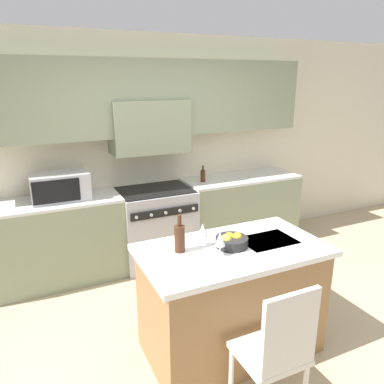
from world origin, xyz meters
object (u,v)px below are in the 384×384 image
object	(u,v)px
microwave	(60,186)
wine_bottle	(180,238)
fruit_bowl	(231,241)
island_chair	(278,348)
range_stove	(156,226)
oil_bottle_on_counter	(203,176)
wine_glass_near	(220,240)
wine_glass_far	(203,231)

from	to	relation	value
microwave	wine_bottle	size ratio (longest dim) A/B	2.02
fruit_bowl	wine_bottle	bearing A→B (deg)	167.64
island_chair	range_stove	bearing A→B (deg)	88.40
range_stove	oil_bottle_on_counter	distance (m)	0.85
island_chair	wine_bottle	size ratio (longest dim) A/B	3.41
range_stove	island_chair	bearing A→B (deg)	-91.60
range_stove	wine_glass_near	size ratio (longest dim) A/B	5.03
wine_bottle	wine_glass_far	xyz separation A→B (m)	(0.21, 0.02, 0.01)
wine_glass_near	microwave	bearing A→B (deg)	116.24
wine_bottle	fruit_bowl	bearing A→B (deg)	-12.36
wine_glass_near	fruit_bowl	world-z (taller)	wine_glass_near
island_chair	fruit_bowl	xyz separation A→B (m)	(0.09, 0.74, 0.42)
range_stove	microwave	size ratio (longest dim) A/B	1.56
wine_bottle	wine_glass_near	distance (m)	0.31
fruit_bowl	island_chair	bearing A→B (deg)	-96.81
wine_glass_near	oil_bottle_on_counter	xyz separation A→B (m)	(0.79, 1.86, -0.03)
microwave	wine_glass_far	world-z (taller)	microwave
island_chair	oil_bottle_on_counter	xyz separation A→B (m)	(0.72, 2.50, 0.47)
range_stove	wine_bottle	size ratio (longest dim) A/B	3.14
island_chair	oil_bottle_on_counter	bearing A→B (deg)	73.98
microwave	island_chair	size ratio (longest dim) A/B	0.59
fruit_bowl	oil_bottle_on_counter	xyz separation A→B (m)	(0.63, 1.76, 0.05)
island_chair	fruit_bowl	world-z (taller)	fruit_bowl
island_chair	oil_bottle_on_counter	size ratio (longest dim) A/B	4.86
microwave	fruit_bowl	world-z (taller)	microwave
wine_glass_far	island_chair	bearing A→B (deg)	-82.79
range_stove	island_chair	distance (m)	2.48
island_chair	fruit_bowl	size ratio (longest dim) A/B	3.92
wine_bottle	range_stove	bearing A→B (deg)	76.93
wine_bottle	wine_glass_far	bearing A→B (deg)	6.27
wine_glass_far	range_stove	bearing A→B (deg)	83.78
wine_glass_far	wine_bottle	bearing A→B (deg)	-173.73
island_chair	wine_glass_far	distance (m)	1.00
range_stove	wine_glass_near	xyz separation A→B (m)	(-0.14, -1.84, 0.59)
range_stove	wine_bottle	xyz separation A→B (m)	(-0.38, -1.65, 0.57)
microwave	island_chair	distance (m)	2.74
wine_glass_near	wine_glass_far	xyz separation A→B (m)	(-0.04, 0.21, 0.00)
oil_bottle_on_counter	microwave	bearing A→B (deg)	180.00
oil_bottle_on_counter	wine_bottle	bearing A→B (deg)	-121.72
range_stove	fruit_bowl	xyz separation A→B (m)	(0.02, -1.74, 0.51)
microwave	wine_glass_near	distance (m)	2.07
microwave	wine_bottle	xyz separation A→B (m)	(0.67, -1.67, -0.05)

